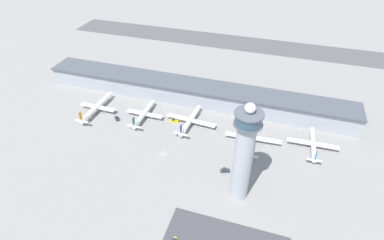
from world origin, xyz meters
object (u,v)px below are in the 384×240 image
at_px(airplane_gate_alpha, 97,107).
at_px(airplane_gate_echo, 313,144).
at_px(service_truck_water, 248,150).
at_px(airplane_gate_delta, 253,138).
at_px(service_truck_catering, 174,121).
at_px(service_truck_fuel, 117,119).
at_px(airplane_gate_charlie, 190,120).
at_px(control_tower, 244,154).
at_px(airplane_gate_bravo, 144,114).
at_px(service_truck_baggage, 225,170).

xyz_separation_m(airplane_gate_alpha, airplane_gate_echo, (168.23, 6.53, -0.57)).
bearing_deg(service_truck_water, airplane_gate_delta, 82.18).
relative_size(service_truck_catering, service_truck_fuel, 1.24).
bearing_deg(airplane_gate_delta, service_truck_catering, 174.90).
bearing_deg(service_truck_fuel, airplane_gate_charlie, 11.00).
height_order(control_tower, airplane_gate_bravo, control_tower).
xyz_separation_m(control_tower, service_truck_catering, (-60.78, 55.40, -32.00)).
bearing_deg(airplane_gate_charlie, service_truck_fuel, -169.00).
xyz_separation_m(airplane_gate_bravo, airplane_gate_echo, (127.89, 2.82, -0.08)).
bearing_deg(service_truck_water, service_truck_fuel, 177.02).
distance_m(airplane_gate_alpha, airplane_gate_delta, 127.10).
distance_m(airplane_gate_bravo, service_truck_baggage, 82.99).
xyz_separation_m(control_tower, airplane_gate_alpha, (-125.69, 49.46, -28.59)).
bearing_deg(service_truck_catering, control_tower, -42.34).
xyz_separation_m(airplane_gate_delta, service_truck_fuel, (-106.63, -5.27, -2.85)).
bearing_deg(service_truck_catering, service_truck_water, -15.03).
relative_size(airplane_gate_alpha, airplane_gate_echo, 1.21).
xyz_separation_m(airplane_gate_alpha, service_truck_water, (125.62, -10.37, -3.52)).
relative_size(airplane_gate_alpha, service_truck_baggage, 6.76).
relative_size(service_truck_baggage, service_truck_water, 0.99).
relative_size(service_truck_fuel, service_truck_baggage, 0.91).
bearing_deg(service_truck_fuel, airplane_gate_alpha, 166.57).
height_order(service_truck_catering, service_truck_fuel, service_truck_catering).
relative_size(airplane_gate_charlie, airplane_gate_delta, 0.99).
bearing_deg(airplane_gate_delta, service_truck_fuel, -177.17).
distance_m(airplane_gate_bravo, airplane_gate_charlie, 37.83).
distance_m(control_tower, service_truck_baggage, 37.45).
height_order(airplane_gate_echo, service_truck_catering, airplane_gate_echo).
bearing_deg(service_truck_baggage, airplane_gate_bravo, 153.08).
height_order(airplane_gate_delta, service_truck_catering, airplane_gate_delta).
xyz_separation_m(airplane_gate_bravo, service_truck_water, (85.28, -14.08, -3.02)).
xyz_separation_m(airplane_gate_delta, airplane_gate_echo, (41.13, 6.15, 0.14)).
relative_size(airplane_gate_bravo, service_truck_baggage, 5.74).
relative_size(control_tower, service_truck_catering, 9.18).
relative_size(airplane_gate_delta, airplane_gate_echo, 1.15).
bearing_deg(service_truck_catering, service_truck_baggage, -38.84).
height_order(control_tower, airplane_gate_charlie, control_tower).
bearing_deg(service_truck_baggage, airplane_gate_echo, 36.81).
height_order(airplane_gate_charlie, service_truck_fuel, airplane_gate_charlie).
bearing_deg(service_truck_catering, airplane_gate_bravo, -174.82).
height_order(airplane_gate_echo, service_truck_fuel, airplane_gate_echo).
distance_m(airplane_gate_echo, service_truck_water, 45.93).
xyz_separation_m(airplane_gate_bravo, service_truck_baggage, (73.95, -37.55, -2.98)).
relative_size(service_truck_catering, service_truck_water, 1.12).
height_order(airplane_gate_alpha, service_truck_fuel, airplane_gate_alpha).
bearing_deg(control_tower, service_truck_fuel, 157.04).
height_order(airplane_gate_bravo, service_truck_catering, airplane_gate_bravo).
distance_m(airplane_gate_alpha, airplane_gate_echo, 168.36).
distance_m(airplane_gate_delta, service_truck_baggage, 36.64).
relative_size(control_tower, service_truck_fuel, 11.42).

